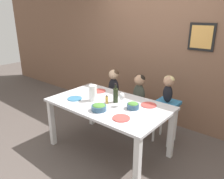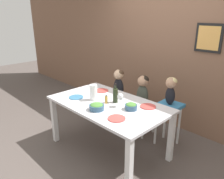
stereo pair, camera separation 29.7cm
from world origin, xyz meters
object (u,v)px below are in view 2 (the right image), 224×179
object	(u,v)px
person_child_center	(143,89)
dinner_plate_front_right	(117,118)
chair_right_highchair	(169,113)
wine_glass_near	(120,97)
dinner_plate_back_left	(102,91)
paper_towel_roll	(93,92)
wine_bottle	(115,95)
person_baby_right	(171,87)
dinner_plate_front_left	(76,97)
salad_bowl_large	(97,107)
chair_far_left	(118,102)
salad_bowl_small	(131,106)
person_child_left	(119,82)
chair_far_center	(142,111)
dinner_plate_back_right	(148,107)

from	to	relation	value
person_child_center	dinner_plate_front_right	distance (m)	1.12
chair_right_highchair	wine_glass_near	distance (m)	0.89
wine_glass_near	dinner_plate_back_left	world-z (taller)	wine_glass_near
paper_towel_roll	dinner_plate_front_right	xyz separation A→B (m)	(0.66, -0.20, -0.11)
wine_bottle	paper_towel_roll	xyz separation A→B (m)	(-0.29, -0.16, 0.00)
wine_glass_near	dinner_plate_front_right	distance (m)	0.39
chair_right_highchair	person_child_center	size ratio (longest dim) A/B	1.24
person_baby_right	dinner_plate_front_left	bearing A→B (deg)	-135.96
salad_bowl_large	person_child_center	bearing A→B (deg)	92.67
salad_bowl_large	chair_far_left	bearing A→B (deg)	119.90
chair_right_highchair	dinner_plate_front_right	distance (m)	1.07
salad_bowl_small	chair_far_left	bearing A→B (deg)	141.94
wine_glass_near	salad_bowl_large	distance (m)	0.34
person_child_left	dinner_plate_back_left	size ratio (longest dim) A/B	2.58
chair_far_center	paper_towel_roll	bearing A→B (deg)	-106.29
person_child_left	salad_bowl_small	size ratio (longest dim) A/B	3.38
chair_far_center	salad_bowl_large	bearing A→B (deg)	-87.33
chair_far_left	person_child_left	bearing A→B (deg)	90.00
chair_far_left	dinner_plate_back_right	world-z (taller)	dinner_plate_back_right
paper_towel_roll	dinner_plate_back_left	xyz separation A→B (m)	(-0.20, 0.34, -0.11)
person_child_left	dinner_plate_back_left	xyz separation A→B (m)	(0.10, -0.50, -0.01)
wine_glass_near	dinner_plate_back_right	distance (m)	0.40
chair_far_left	salad_bowl_small	size ratio (longest dim) A/B	2.90
wine_bottle	salad_bowl_small	bearing A→B (deg)	-4.54
chair_far_left	dinner_plate_front_right	world-z (taller)	dinner_plate_front_right
chair_far_left	dinner_plate_back_right	distance (m)	1.19
person_baby_right	dinner_plate_front_left	world-z (taller)	person_baby_right
wine_bottle	dinner_plate_back_left	world-z (taller)	wine_bottle
chair_far_center	chair_right_highchair	bearing A→B (deg)	0.00
salad_bowl_small	dinner_plate_back_right	bearing A→B (deg)	64.14
wine_bottle	salad_bowl_small	distance (m)	0.32
salad_bowl_large	dinner_plate_front_left	xyz separation A→B (m)	(-0.55, 0.06, -0.04)
chair_far_left	salad_bowl_small	bearing A→B (deg)	-38.06
dinner_plate_back_right	salad_bowl_small	bearing A→B (deg)	-115.86
chair_far_center	paper_towel_roll	size ratio (longest dim) A/B	2.06
wine_glass_near	salad_bowl_small	size ratio (longest dim) A/B	1.20
dinner_plate_back_right	dinner_plate_front_right	bearing A→B (deg)	-95.40
chair_far_center	salad_bowl_small	world-z (taller)	salad_bowl_small
paper_towel_roll	chair_far_left	bearing A→B (deg)	109.69
chair_right_highchair	salad_bowl_small	bearing A→B (deg)	-102.02
person_baby_right	paper_towel_roll	bearing A→B (deg)	-131.83
chair_right_highchair	paper_towel_roll	bearing A→B (deg)	-131.91
person_child_center	chair_far_center	bearing A→B (deg)	-90.00
wine_bottle	dinner_plate_back_left	distance (m)	0.53
wine_glass_near	dinner_plate_front_left	world-z (taller)	wine_glass_near
chair_far_left	chair_far_center	distance (m)	0.55
chair_far_center	dinner_plate_front_left	xyz separation A→B (m)	(-0.50, -0.97, 0.38)
chair_far_center	salad_bowl_large	distance (m)	1.12
paper_towel_roll	salad_bowl_large	distance (m)	0.36
person_child_left	dinner_plate_front_right	xyz separation A→B (m)	(0.96, -1.04, -0.01)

